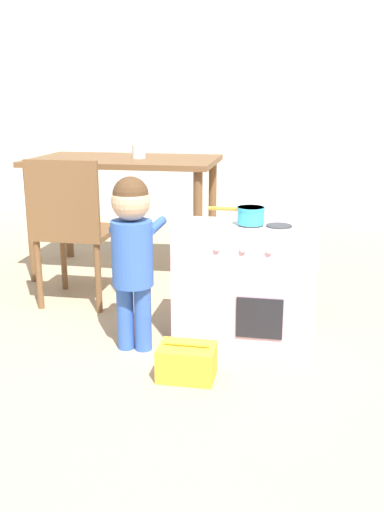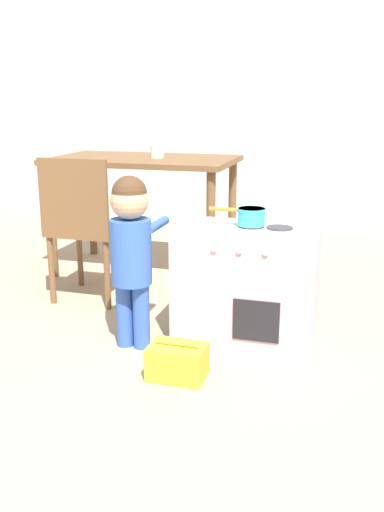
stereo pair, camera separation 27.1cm
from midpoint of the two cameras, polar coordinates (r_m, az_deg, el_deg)
name	(u,v)px [view 2 (the right image)]	position (r m, az deg, el deg)	size (l,w,h in m)	color
ground_plane	(89,454)	(2.05, -6.32, -19.20)	(16.00, 16.00, 0.00)	tan
wall_back	(275,81)	(5.45, 9.74, 16.85)	(10.00, 0.06, 2.60)	silver
play_kitchen	(246,285)	(2.77, 8.23, -2.95)	(0.67, 0.35, 0.59)	#EAB2C6
toy_pot	(251,216)	(2.68, 8.78, 3.99)	(0.27, 0.13, 0.08)	#38B2D6
child_figure	(131,241)	(2.63, -3.19, 1.46)	(0.22, 0.34, 0.83)	#335BB7
toy_basket	(177,361)	(2.48, 1.72, -10.56)	(0.24, 0.17, 0.16)	gold
dining_table	(144,174)	(3.83, -2.82, 8.18)	(1.20, 0.72, 0.78)	brown
dining_chair_near	(85,225)	(3.30, -8.35, 3.08)	(0.41, 0.41, 0.85)	brown
cup_on_table	(157,151)	(3.78, -1.42, 10.43)	(0.09, 0.09, 0.09)	white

